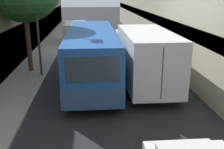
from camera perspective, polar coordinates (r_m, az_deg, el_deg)
name	(u,v)px	position (r m, az deg, el deg)	size (l,w,h in m)	color
ground_plane	(106,71)	(16.57, -1.33, 0.66)	(150.00, 150.00, 0.00)	#232326
sidewalk_left	(30,72)	(16.96, -17.34, 0.45)	(2.15, 60.00, 0.11)	#9E998E
bus	(92,54)	(14.45, -4.41, 4.37)	(2.50, 9.59, 2.85)	#1E519E
box_truck	(143,54)	(14.40, 6.78, 4.47)	(2.33, 8.40, 2.93)	silver
panel_van	(75,31)	(26.90, -8.05, 9.34)	(1.96, 4.50, 1.88)	#BCBCC1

